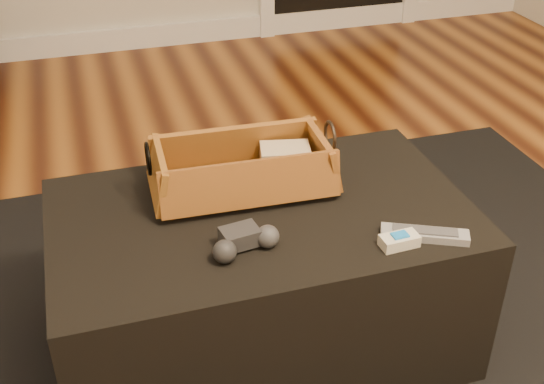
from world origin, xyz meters
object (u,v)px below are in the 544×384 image
object	(u,v)px
silver_remote	(425,234)
cream_gadget	(399,241)
wicker_basket	(242,170)
game_controller	(244,241)
ottoman	(262,279)
tv_remote	(235,184)

from	to	relation	value
silver_remote	cream_gadget	distance (m)	0.07
wicker_basket	game_controller	xyz separation A→B (m)	(-0.06, -0.25, -0.03)
ottoman	game_controller	world-z (taller)	game_controller
ottoman	wicker_basket	xyz separation A→B (m)	(-0.02, 0.11, 0.26)
ottoman	tv_remote	bearing A→B (deg)	114.01
cream_gadget	tv_remote	bearing A→B (deg)	132.69
silver_remote	cream_gadget	world-z (taller)	cream_gadget
ottoman	silver_remote	size ratio (longest dim) A/B	5.13
tv_remote	silver_remote	size ratio (longest dim) A/B	1.22
tv_remote	cream_gadget	size ratio (longest dim) A/B	2.73
game_controller	cream_gadget	distance (m)	0.34
game_controller	tv_remote	bearing A→B (deg)	80.31
ottoman	cream_gadget	xyz separation A→B (m)	(0.25, -0.22, 0.22)
ottoman	game_controller	size ratio (longest dim) A/B	6.01
tv_remote	cream_gadget	distance (m)	0.43
wicker_basket	tv_remote	bearing A→B (deg)	-145.41
game_controller	cream_gadget	world-z (taller)	game_controller
silver_remote	cream_gadget	bearing A→B (deg)	-171.16
wicker_basket	silver_remote	bearing A→B (deg)	-43.71
ottoman	silver_remote	distance (m)	0.44
wicker_basket	cream_gadget	world-z (taller)	wicker_basket
ottoman	game_controller	xyz separation A→B (m)	(-0.08, -0.14, 0.24)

